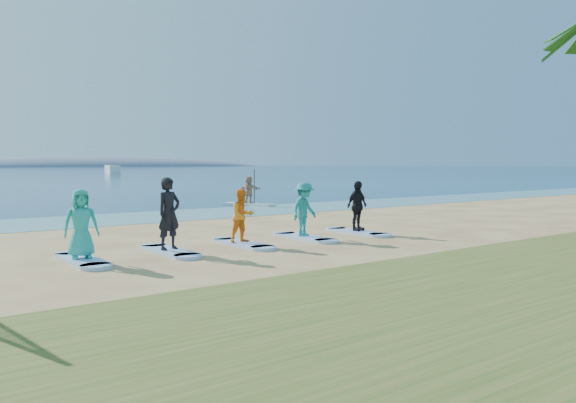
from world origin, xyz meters
TOP-DOWN VIEW (x-y plane):
  - ground at (0.00, 0.00)m, footprint 600.00×600.00m
  - shallow_water at (0.00, 10.50)m, footprint 600.00×600.00m
  - island_ridge at (95.00, 300.00)m, footprint 220.00×56.00m
  - paddleboard at (6.85, 13.42)m, footprint 1.76×3.05m
  - paddleboarder at (6.85, 13.42)m, footprint 0.77×1.45m
  - boat_offshore_b at (30.18, 101.28)m, footprint 3.12×6.77m
  - surfboard_0 at (-5.76, 1.11)m, footprint 0.70×2.20m
  - student_0 at (-5.76, 1.11)m, footprint 0.86×0.61m
  - surfboard_1 at (-3.52, 1.11)m, footprint 0.70×2.20m
  - student_1 at (-3.52, 1.11)m, footprint 0.78×0.61m
  - surfboard_2 at (-1.29, 1.11)m, footprint 0.70×2.20m
  - student_2 at (-1.29, 1.11)m, footprint 0.74×0.58m
  - surfboard_3 at (0.94, 1.11)m, footprint 0.70×2.20m
  - student_3 at (0.94, 1.11)m, footprint 1.19×0.87m
  - surfboard_4 at (3.18, 1.11)m, footprint 0.70×2.20m
  - student_4 at (3.18, 1.11)m, footprint 1.02×0.56m

SIDE VIEW (x-z plane):
  - ground at x=0.00m, z-range 0.00..0.00m
  - island_ridge at x=95.00m, z-range -9.00..9.00m
  - boat_offshore_b at x=30.18m, z-range -0.89..0.89m
  - shallow_water at x=0.00m, z-range 0.01..0.01m
  - surfboard_0 at x=-5.76m, z-range 0.00..0.09m
  - surfboard_1 at x=-3.52m, z-range 0.00..0.09m
  - surfboard_2 at x=-1.29m, z-range 0.00..0.09m
  - surfboard_3 at x=0.94m, z-range 0.00..0.09m
  - surfboard_4 at x=3.18m, z-range 0.00..0.09m
  - paddleboard at x=6.85m, z-range 0.00..0.12m
  - student_2 at x=-1.29m, z-range 0.09..1.60m
  - paddleboarder at x=6.85m, z-range 0.12..1.61m
  - student_0 at x=-5.76m, z-range 0.09..1.73m
  - student_3 at x=0.94m, z-range 0.09..1.74m
  - student_4 at x=3.18m, z-range 0.09..1.74m
  - student_1 at x=-3.52m, z-range 0.09..1.97m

